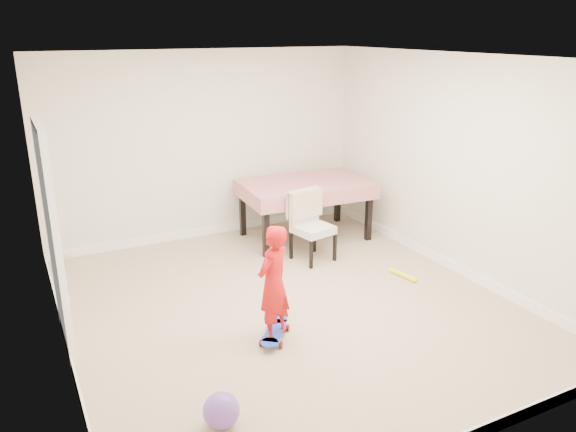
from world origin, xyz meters
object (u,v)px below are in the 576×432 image
child (273,287)px  balloon (221,411)px  skateboard (275,334)px  dining_chair (313,227)px  dining_table (305,210)px

child → balloon: child is taller
skateboard → balloon: bearing=174.9°
dining_chair → skateboard: size_ratio=1.50×
dining_chair → child: (-1.31, -1.56, 0.11)m
dining_chair → child: 2.04m
child → skateboard: bearing=-162.1°
dining_chair → child: bearing=-141.4°
child → balloon: size_ratio=4.06×
skateboard → dining_table: bearing=3.6°
balloon → child: bearing=46.6°
dining_chair → skateboard: (-1.28, -1.53, -0.41)m
dining_table → child: size_ratio=1.54×
dining_table → dining_chair: dining_chair is taller
dining_table → skateboard: 2.82m
skateboard → child: bearing=177.3°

